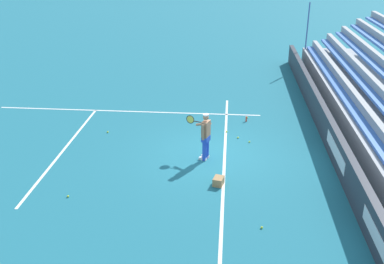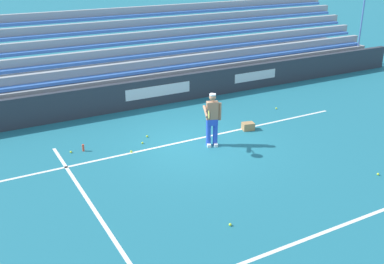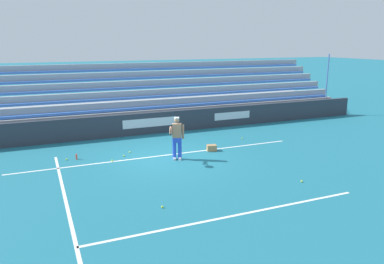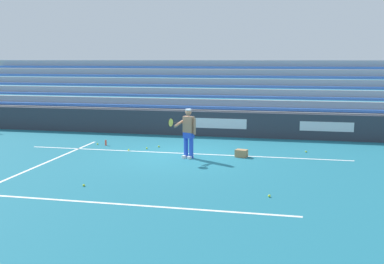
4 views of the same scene
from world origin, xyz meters
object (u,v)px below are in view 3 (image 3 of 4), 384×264
(tennis_ball_far_right, at_px, (162,207))
(tennis_ball_near_player, at_px, (112,161))
(water_bottle, at_px, (76,157))
(ball_box_cardboard, at_px, (212,148))
(tennis_ball_toward_net, at_px, (302,181))
(tennis_player, at_px, (177,138))
(tennis_ball_midcourt, at_px, (124,156))
(tennis_ball_on_baseline, at_px, (67,159))
(tennis_ball_stray_back, at_px, (242,138))
(tennis_ball_by_box, at_px, (130,152))

(tennis_ball_far_right, bearing_deg, tennis_ball_near_player, -84.49)
(water_bottle, bearing_deg, ball_box_cardboard, 169.56)
(tennis_ball_far_right, bearing_deg, tennis_ball_toward_net, -179.14)
(tennis_player, distance_m, tennis_ball_midcourt, 2.39)
(tennis_ball_near_player, bearing_deg, water_bottle, -33.11)
(tennis_player, xyz_separation_m, tennis_ball_on_baseline, (4.09, -1.61, -0.86))
(tennis_ball_near_player, distance_m, tennis_ball_stray_back, 6.61)
(tennis_ball_toward_net, height_order, water_bottle, water_bottle)
(tennis_ball_midcourt, distance_m, tennis_ball_far_right, 5.27)
(tennis_ball_by_box, relative_size, water_bottle, 0.30)
(tennis_ball_by_box, bearing_deg, tennis_ball_midcourt, 50.90)
(tennis_player, bearing_deg, water_bottle, -22.80)
(tennis_ball_near_player, bearing_deg, tennis_ball_far_right, 95.51)
(ball_box_cardboard, xyz_separation_m, tennis_ball_far_right, (3.80, 4.62, -0.10))
(tennis_ball_toward_net, bearing_deg, tennis_ball_by_box, -51.38)
(tennis_ball_stray_back, height_order, water_bottle, water_bottle)
(tennis_ball_midcourt, bearing_deg, tennis_player, 147.66)
(tennis_ball_toward_net, xyz_separation_m, tennis_ball_far_right, (4.96, 0.07, 0.00))
(tennis_ball_midcourt, height_order, water_bottle, water_bottle)
(tennis_ball_near_player, height_order, tennis_ball_stray_back, same)
(tennis_ball_toward_net, bearing_deg, ball_box_cardboard, -75.71)
(tennis_ball_on_baseline, distance_m, tennis_ball_midcourt, 2.25)
(ball_box_cardboard, height_order, tennis_ball_near_player, ball_box_cardboard)
(tennis_ball_near_player, xyz_separation_m, tennis_ball_midcourt, (-0.57, -0.45, 0.00))
(tennis_ball_near_player, bearing_deg, tennis_ball_midcourt, -141.47)
(tennis_ball_midcourt, bearing_deg, tennis_ball_near_player, 38.53)
(ball_box_cardboard, distance_m, tennis_ball_on_baseline, 6.00)
(tennis_ball_on_baseline, distance_m, water_bottle, 0.39)
(tennis_ball_on_baseline, relative_size, water_bottle, 0.30)
(tennis_ball_near_player, distance_m, tennis_ball_by_box, 1.28)
(tennis_ball_on_baseline, xyz_separation_m, tennis_ball_stray_back, (-8.17, -0.18, 0.00))
(ball_box_cardboard, relative_size, tennis_ball_midcourt, 6.06)
(ball_box_cardboard, relative_size, tennis_ball_stray_back, 6.06)
(tennis_ball_on_baseline, xyz_separation_m, tennis_ball_midcourt, (-2.21, 0.42, 0.00))
(ball_box_cardboard, xyz_separation_m, tennis_ball_toward_net, (-1.16, 4.54, -0.10))
(tennis_ball_toward_net, xyz_separation_m, tennis_ball_stray_back, (-1.11, -5.80, 0.00))
(tennis_ball_far_right, relative_size, tennis_ball_by_box, 1.00)
(tennis_ball_by_box, bearing_deg, tennis_ball_toward_net, 128.62)
(tennis_ball_stray_back, distance_m, tennis_ball_by_box, 5.61)
(tennis_ball_on_baseline, bearing_deg, water_bottle, 172.24)
(ball_box_cardboard, height_order, tennis_ball_stray_back, ball_box_cardboard)
(ball_box_cardboard, distance_m, tennis_ball_midcourt, 3.75)
(ball_box_cardboard, bearing_deg, tennis_ball_by_box, -18.03)
(tennis_ball_by_box, bearing_deg, water_bottle, 1.82)
(ball_box_cardboard, bearing_deg, tennis_ball_stray_back, -151.06)
(tennis_player, distance_m, tennis_ball_toward_net, 5.05)
(ball_box_cardboard, relative_size, tennis_ball_far_right, 6.06)
(tennis_ball_midcourt, height_order, tennis_ball_stray_back, same)
(tennis_ball_stray_back, bearing_deg, tennis_ball_midcourt, 5.76)
(tennis_ball_on_baseline, distance_m, tennis_ball_far_right, 6.06)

